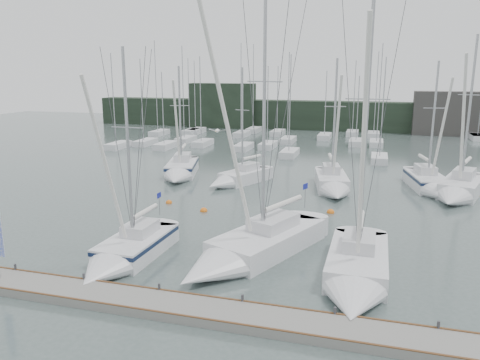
{
  "coord_description": "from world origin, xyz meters",
  "views": [
    {
      "loc": [
        7.1,
        -22.1,
        10.27
      ],
      "look_at": [
        -0.72,
        5.0,
        3.65
      ],
      "focal_mm": 35.0,
      "sensor_mm": 36.0,
      "label": 1
    }
  ],
  "objects_px": {
    "sailboat_near_right": "(356,277)",
    "buoy_b": "(331,213)",
    "sailboat_near_left": "(123,255)",
    "sailboat_mid_b": "(235,179)",
    "sailboat_mid_a": "(180,171)",
    "sailboat_mid_e": "(458,191)",
    "buoy_a": "(204,211)",
    "sailboat_mid_c": "(333,185)",
    "sailboat_mid_d": "(431,185)",
    "sailboat_near_center": "(242,253)",
    "buoy_c": "(169,203)"
  },
  "relations": [
    {
      "from": "sailboat_near_center",
      "to": "sailboat_mid_d",
      "type": "distance_m",
      "value": 22.47
    },
    {
      "from": "buoy_a",
      "to": "buoy_b",
      "type": "bearing_deg",
      "value": 13.82
    },
    {
      "from": "sailboat_mid_c",
      "to": "sailboat_mid_d",
      "type": "relative_size",
      "value": 1.01
    },
    {
      "from": "sailboat_mid_a",
      "to": "buoy_c",
      "type": "height_order",
      "value": "sailboat_mid_a"
    },
    {
      "from": "sailboat_mid_c",
      "to": "buoy_c",
      "type": "relative_size",
      "value": 23.89
    },
    {
      "from": "sailboat_mid_e",
      "to": "sailboat_near_left",
      "type": "bearing_deg",
      "value": -116.76
    },
    {
      "from": "sailboat_near_left",
      "to": "sailboat_mid_a",
      "type": "bearing_deg",
      "value": 106.4
    },
    {
      "from": "sailboat_mid_b",
      "to": "sailboat_mid_e",
      "type": "distance_m",
      "value": 18.96
    },
    {
      "from": "sailboat_near_left",
      "to": "buoy_c",
      "type": "xyz_separation_m",
      "value": [
        -2.68,
        11.75,
        -0.55
      ]
    },
    {
      "from": "sailboat_near_right",
      "to": "buoy_b",
      "type": "relative_size",
      "value": 26.55
    },
    {
      "from": "sailboat_near_center",
      "to": "sailboat_mid_a",
      "type": "relative_size",
      "value": 1.43
    },
    {
      "from": "sailboat_mid_e",
      "to": "buoy_a",
      "type": "xyz_separation_m",
      "value": [
        -18.8,
        -9.05,
        -0.64
      ]
    },
    {
      "from": "sailboat_mid_c",
      "to": "sailboat_near_left",
      "type": "bearing_deg",
      "value": -127.65
    },
    {
      "from": "sailboat_mid_b",
      "to": "sailboat_mid_c",
      "type": "relative_size",
      "value": 0.93
    },
    {
      "from": "sailboat_mid_c",
      "to": "sailboat_near_right",
      "type": "bearing_deg",
      "value": -92.31
    },
    {
      "from": "sailboat_near_left",
      "to": "sailboat_mid_b",
      "type": "distance_m",
      "value": 19.15
    },
    {
      "from": "buoy_b",
      "to": "sailboat_mid_b",
      "type": "bearing_deg",
      "value": 145.31
    },
    {
      "from": "buoy_a",
      "to": "sailboat_mid_a",
      "type": "bearing_deg",
      "value": 121.73
    },
    {
      "from": "sailboat_mid_e",
      "to": "buoy_a",
      "type": "distance_m",
      "value": 20.87
    },
    {
      "from": "sailboat_mid_c",
      "to": "sailboat_mid_a",
      "type": "bearing_deg",
      "value": 162.99
    },
    {
      "from": "sailboat_near_right",
      "to": "sailboat_mid_c",
      "type": "relative_size",
      "value": 1.26
    },
    {
      "from": "sailboat_mid_c",
      "to": "buoy_b",
      "type": "xyz_separation_m",
      "value": [
        0.4,
        -6.14,
        -0.61
      ]
    },
    {
      "from": "sailboat_near_left",
      "to": "sailboat_near_center",
      "type": "relative_size",
      "value": 0.75
    },
    {
      "from": "sailboat_near_left",
      "to": "buoy_c",
      "type": "bearing_deg",
      "value": 104.36
    },
    {
      "from": "sailboat_mid_a",
      "to": "sailboat_mid_b",
      "type": "height_order",
      "value": "sailboat_mid_a"
    },
    {
      "from": "buoy_b",
      "to": "sailboat_mid_a",
      "type": "bearing_deg",
      "value": 153.19
    },
    {
      "from": "sailboat_near_center",
      "to": "sailboat_mid_c",
      "type": "bearing_deg",
      "value": 101.44
    },
    {
      "from": "sailboat_near_right",
      "to": "sailboat_mid_c",
      "type": "bearing_deg",
      "value": 98.9
    },
    {
      "from": "sailboat_near_center",
      "to": "sailboat_mid_d",
      "type": "height_order",
      "value": "sailboat_near_center"
    },
    {
      "from": "sailboat_near_right",
      "to": "buoy_c",
      "type": "xyz_separation_m",
      "value": [
        -14.93,
        11.16,
        -0.56
      ]
    },
    {
      "from": "sailboat_near_right",
      "to": "buoy_c",
      "type": "distance_m",
      "value": 18.65
    },
    {
      "from": "buoy_b",
      "to": "buoy_c",
      "type": "xyz_separation_m",
      "value": [
        -12.6,
        -0.94,
        0.0
      ]
    },
    {
      "from": "sailboat_near_right",
      "to": "buoy_a",
      "type": "relative_size",
      "value": 26.95
    },
    {
      "from": "buoy_c",
      "to": "buoy_a",
      "type": "bearing_deg",
      "value": -21.01
    },
    {
      "from": "buoy_a",
      "to": "sailboat_near_right",
      "type": "bearing_deg",
      "value": -40.55
    },
    {
      "from": "sailboat_mid_e",
      "to": "sailboat_mid_b",
      "type": "bearing_deg",
      "value": -160.64
    },
    {
      "from": "sailboat_near_center",
      "to": "sailboat_mid_b",
      "type": "xyz_separation_m",
      "value": [
        -5.56,
        17.15,
        -0.04
      ]
    },
    {
      "from": "sailboat_mid_a",
      "to": "sailboat_mid_b",
      "type": "distance_m",
      "value": 6.17
    },
    {
      "from": "sailboat_mid_a",
      "to": "buoy_b",
      "type": "height_order",
      "value": "sailboat_mid_a"
    },
    {
      "from": "sailboat_near_left",
      "to": "sailboat_mid_c",
      "type": "relative_size",
      "value": 1.03
    },
    {
      "from": "sailboat_mid_a",
      "to": "buoy_a",
      "type": "distance_m",
      "value": 11.79
    },
    {
      "from": "sailboat_mid_b",
      "to": "buoy_b",
      "type": "distance_m",
      "value": 11.36
    },
    {
      "from": "sailboat_near_right",
      "to": "sailboat_mid_c",
      "type": "xyz_separation_m",
      "value": [
        -2.73,
        18.23,
        0.05
      ]
    },
    {
      "from": "buoy_c",
      "to": "sailboat_mid_d",
      "type": "bearing_deg",
      "value": 25.03
    },
    {
      "from": "sailboat_mid_a",
      "to": "sailboat_mid_d",
      "type": "distance_m",
      "value": 23.15
    },
    {
      "from": "sailboat_mid_a",
      "to": "buoy_b",
      "type": "relative_size",
      "value": 20.23
    },
    {
      "from": "sailboat_mid_c",
      "to": "buoy_c",
      "type": "xyz_separation_m",
      "value": [
        -12.2,
        -7.08,
        -0.61
      ]
    },
    {
      "from": "sailboat_mid_e",
      "to": "sailboat_mid_d",
      "type": "bearing_deg",
      "value": 154.38
    },
    {
      "from": "sailboat_near_right",
      "to": "buoy_b",
      "type": "height_order",
      "value": "sailboat_near_right"
    },
    {
      "from": "sailboat_near_right",
      "to": "sailboat_mid_b",
      "type": "height_order",
      "value": "sailboat_near_right"
    }
  ]
}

